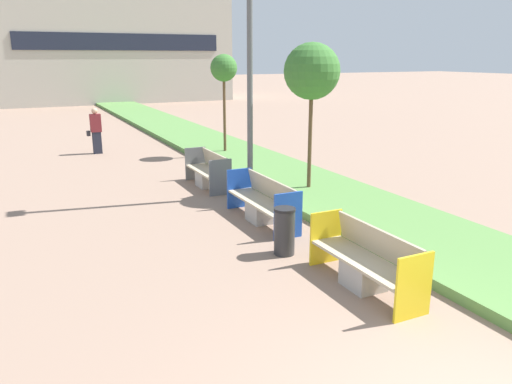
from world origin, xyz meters
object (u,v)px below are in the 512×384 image
object	(u,v)px
bench_yellow_frame	(366,265)
bench_blue_frame	(263,205)
sapling_tree_far	(224,69)
pedestrian_walking	(96,131)
litter_bin	(284,231)
sapling_tree_near	(312,72)
street_lamp_post	(250,37)
bench_grey_frame	(209,174)

from	to	relation	value
bench_yellow_frame	bench_blue_frame	size ratio (longest dim) A/B	0.91
sapling_tree_far	pedestrian_walking	size ratio (longest dim) A/B	2.13
litter_bin	sapling_tree_far	size ratio (longest dim) A/B	0.24
litter_bin	sapling_tree_near	bearing A→B (deg)	52.41
street_lamp_post	pedestrian_walking	size ratio (longest dim) A/B	4.22
litter_bin	pedestrian_walking	world-z (taller)	pedestrian_walking
bench_yellow_frame	litter_bin	distance (m)	1.80
bench_yellow_frame	pedestrian_walking	xyz separation A→B (m)	(-2.01, 13.30, 0.48)
litter_bin	sapling_tree_near	distance (m)	5.02
sapling_tree_far	bench_blue_frame	bearing A→B (deg)	-106.10
bench_grey_frame	pedestrian_walking	xyz separation A→B (m)	(-2.01, 6.37, 0.49)
bench_blue_frame	sapling_tree_far	distance (m)	8.04
sapling_tree_near	sapling_tree_far	distance (m)	5.76
litter_bin	sapling_tree_far	bearing A→B (deg)	74.14
sapling_tree_far	bench_grey_frame	bearing A→B (deg)	-118.20
bench_blue_frame	street_lamp_post	world-z (taller)	street_lamp_post
bench_grey_frame	sapling_tree_near	world-z (taller)	sapling_tree_near
street_lamp_post	sapling_tree_far	distance (m)	5.60
street_lamp_post	bench_yellow_frame	bearing A→B (deg)	-96.31
bench_blue_frame	sapling_tree_far	size ratio (longest dim) A/B	0.67
bench_yellow_frame	bench_grey_frame	xyz separation A→B (m)	(-0.00, 6.93, -0.01)
bench_yellow_frame	litter_bin	world-z (taller)	bench_yellow_frame
bench_yellow_frame	sapling_tree_far	distance (m)	11.38
sapling_tree_near	bench_yellow_frame	bearing A→B (deg)	-112.42
bench_grey_frame	bench_blue_frame	bearing A→B (deg)	-89.92
litter_bin	sapling_tree_far	xyz separation A→B (m)	(2.59, 9.12, 2.61)
street_lamp_post	sapling_tree_near	xyz separation A→B (m)	(1.49, -0.43, -0.81)
sapling_tree_near	pedestrian_walking	world-z (taller)	sapling_tree_near
bench_yellow_frame	pedestrian_walking	distance (m)	13.46
bench_yellow_frame	bench_grey_frame	distance (m)	6.93
street_lamp_post	pedestrian_walking	bearing A→B (deg)	108.63
litter_bin	street_lamp_post	distance (m)	5.27
bench_yellow_frame	sapling_tree_near	bearing A→B (deg)	67.58
bench_yellow_frame	litter_bin	bearing A→B (deg)	105.71
sapling_tree_near	pedestrian_walking	distance (m)	9.45
bench_grey_frame	street_lamp_post	distance (m)	3.87
street_lamp_post	sapling_tree_near	bearing A→B (deg)	-16.11
bench_grey_frame	litter_bin	world-z (taller)	bench_grey_frame
bench_blue_frame	pedestrian_walking	size ratio (longest dim) A/B	1.43
street_lamp_post	sapling_tree_far	world-z (taller)	street_lamp_post
bench_blue_frame	street_lamp_post	distance (m)	4.10
bench_grey_frame	litter_bin	size ratio (longest dim) A/B	2.29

